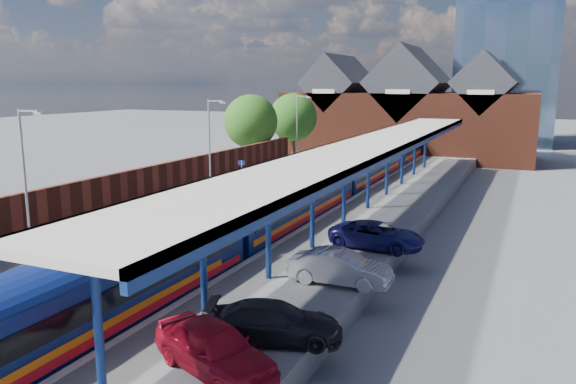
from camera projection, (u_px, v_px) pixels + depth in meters
name	position (u px, v px, depth m)	size (l,w,h in m)	color
ground	(332.00, 197.00, 45.67)	(240.00, 240.00, 0.00)	#5B5B5E
ballast_bed	(280.00, 225.00, 36.69)	(6.00, 76.00, 0.06)	#473D33
rails	(280.00, 223.00, 36.68)	(4.51, 76.00, 0.14)	slate
left_platform	(208.00, 210.00, 38.80)	(5.00, 76.00, 1.00)	#565659
right_platform	(369.00, 227.00, 34.21)	(6.00, 76.00, 1.00)	#565659
coping_left	(238.00, 206.00, 37.76)	(0.30, 76.00, 0.05)	silver
coping_right	(326.00, 214.00, 35.25)	(0.30, 76.00, 0.05)	silver
yellow_line	(230.00, 205.00, 38.01)	(0.14, 76.00, 0.01)	yellow
train	(335.00, 180.00, 41.42)	(2.87, 65.90, 3.45)	#0C1A54
canopy	(372.00, 146.00, 35.26)	(4.50, 52.00, 4.48)	navy
lamp_post_b	(27.00, 175.00, 25.73)	(1.48, 0.18, 7.00)	#A5A8AA
lamp_post_c	(211.00, 142.00, 40.09)	(1.48, 0.18, 7.00)	#A5A8AA
lamp_post_d	(298.00, 127.00, 54.44)	(1.48, 0.18, 7.00)	#A5A8AA
platform_sign	(242.00, 171.00, 41.77)	(0.55, 0.08, 2.50)	#A5A8AA
brick_wall	(113.00, 196.00, 33.67)	(0.35, 50.00, 3.86)	#582517
station_building	(408.00, 113.00, 69.75)	(30.00, 12.12, 13.78)	#582517
glass_tower	(512.00, 7.00, 82.69)	(14.20, 14.20, 40.30)	slate
tree_near	(252.00, 123.00, 54.08)	(5.20, 5.20, 8.10)	#382314
tree_far	(294.00, 119.00, 60.86)	(5.20, 5.20, 8.10)	#382314
parked_car_red	(214.00, 347.00, 15.92)	(1.72, 4.29, 1.46)	maroon
parked_car_silver	(340.00, 268.00, 22.93)	(1.47, 4.21, 1.39)	#B8B8BD
parked_car_dark	(275.00, 322.00, 17.86)	(1.77, 4.35, 1.26)	black
parked_car_blue	(377.00, 235.00, 28.02)	(2.17, 4.70, 1.31)	navy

